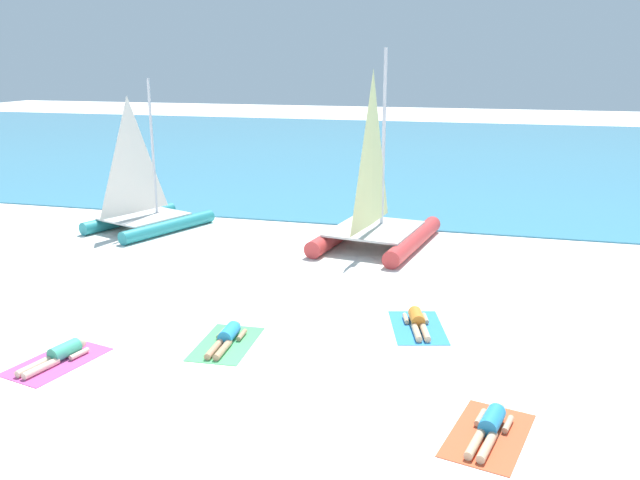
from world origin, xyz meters
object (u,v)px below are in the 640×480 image
(sailboat_red, at_px, (376,218))
(towel_leftmost, at_px, (57,362))
(sunbather_rightmost, at_px, (490,426))
(sunbather_center_left, at_px, (227,337))
(towel_rightmost, at_px, (488,435))
(sailboat_teal, at_px, (145,208))
(sunbather_center_right, at_px, (417,321))
(towel_center_right, at_px, (418,327))
(sunbather_leftmost, at_px, (59,354))
(towel_center_left, at_px, (226,344))

(sailboat_red, relative_size, towel_leftmost, 3.17)
(towel_leftmost, xyz_separation_m, sunbather_rightmost, (8.19, -0.43, 0.13))
(towel_leftmost, distance_m, sunbather_center_left, 3.32)
(towel_rightmost, bearing_deg, sailboat_teal, 138.74)
(towel_leftmost, xyz_separation_m, sunbather_center_right, (6.56, 3.59, 0.13))
(sailboat_red, relative_size, sailboat_teal, 1.19)
(sailboat_teal, distance_m, towel_rightmost, 15.59)
(sunbather_rightmost, bearing_deg, sunbather_center_right, 125.09)
(towel_leftmost, xyz_separation_m, towel_center_right, (6.58, 3.52, 0.00))
(sailboat_red, distance_m, sunbather_leftmost, 10.73)
(towel_center_left, xyz_separation_m, towel_rightmost, (5.32, -2.13, 0.00))
(sunbather_center_right, bearing_deg, towel_leftmost, -166.45)
(sunbather_leftmost, bearing_deg, sailboat_teal, 122.75)
(towel_leftmost, xyz_separation_m, towel_center_left, (2.86, 1.63, 0.00))
(sailboat_teal, bearing_deg, sunbather_center_left, -30.86)
(sunbather_center_right, bearing_deg, sunbather_rightmost, -83.12)
(sailboat_red, distance_m, towel_rightmost, 10.97)
(towel_center_right, bearing_deg, sailboat_teal, 148.30)
(towel_center_right, bearing_deg, towel_rightmost, -68.41)
(sunbather_leftmost, relative_size, sunbather_center_right, 1.01)
(towel_center_left, relative_size, sunbather_center_right, 1.23)
(sunbather_leftmost, xyz_separation_m, sunbather_center_right, (6.55, 3.52, 0.00))
(sailboat_red, bearing_deg, towel_rightmost, -61.38)
(sailboat_red, bearing_deg, towel_center_left, -92.38)
(sunbather_leftmost, bearing_deg, sailboat_red, 78.04)
(towel_leftmost, distance_m, towel_center_right, 7.47)
(sailboat_teal, height_order, sunbather_rightmost, sailboat_teal)
(sailboat_red, bearing_deg, sunbather_center_left, -92.49)
(sailboat_teal, relative_size, sunbather_leftmost, 3.25)
(sailboat_red, relative_size, towel_center_left, 3.17)
(towel_leftmost, distance_m, sunbather_center_right, 7.48)
(sunbather_rightmost, bearing_deg, sailboat_teal, 152.05)
(sailboat_red, xyz_separation_m, sunbather_center_right, (2.08, -6.21, -0.77))
(towel_leftmost, distance_m, sunbather_leftmost, 0.14)
(sunbather_leftmost, height_order, sunbather_center_left, same)
(sailboat_red, distance_m, sunbather_center_left, 8.29)
(sailboat_red, height_order, sunbather_center_right, sailboat_red)
(sunbather_center_right, relative_size, towel_rightmost, 0.82)
(towel_center_right, relative_size, sunbather_center_right, 1.23)
(sailboat_teal, relative_size, sunbather_center_left, 3.24)
(sailboat_teal, bearing_deg, towel_rightmost, -20.46)
(sunbather_leftmost, relative_size, sunbather_rightmost, 1.00)
(sunbather_leftmost, xyz_separation_m, towel_center_left, (2.84, 1.57, -0.13))
(towel_center_left, relative_size, towel_center_right, 1.00)
(towel_leftmost, distance_m, towel_center_left, 3.29)
(towel_center_left, height_order, sunbather_center_right, sunbather_center_right)
(sunbather_center_left, height_order, towel_center_right, sunbather_center_left)
(sailboat_teal, relative_size, towel_leftmost, 2.67)
(towel_leftmost, xyz_separation_m, sunbather_center_left, (2.85, 1.70, 0.13))
(towel_center_left, distance_m, sunbather_center_left, 0.14)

